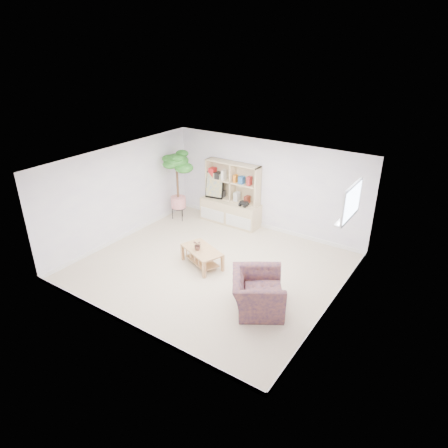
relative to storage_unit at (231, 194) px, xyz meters
The scene contains 14 objects.
floor 2.58m from the storage_unit, 66.95° to the right, with size 5.50×5.00×0.01m, color #C8B597.
ceiling 2.88m from the storage_unit, 66.95° to the right, with size 5.50×5.00×0.01m, color silver.
walls 2.46m from the storage_unit, 66.95° to the right, with size 5.51×5.01×2.40m.
baseboard 2.56m from the storage_unit, 66.95° to the right, with size 5.50×5.00×0.10m, color white, non-canonical shape.
window 4.19m from the storage_unit, 24.00° to the right, with size 0.10×0.98×0.68m, color white, non-canonical shape.
window_sill 4.06m from the storage_unit, 24.35° to the right, with size 0.14×1.00×0.04m, color white.
storage_unit is the anchor object (origin of this frame).
poster 0.53m from the storage_unit, behind, with size 0.52×0.12×0.72m, color yellow, non-canonical shape.
toy_truck 0.52m from the storage_unit, 11.82° to the right, with size 0.29×0.20×0.15m, color black, non-canonical shape.
coffee_table 2.48m from the storage_unit, 72.47° to the right, with size 1.00×0.55×0.41m, color #B0774B, non-canonical shape.
table_plant 2.47m from the storage_unit, 74.19° to the right, with size 0.22×0.19×0.24m, color #235625.
floor_tree 1.48m from the storage_unit, 155.87° to the right, with size 0.72×0.72×1.97m, color #216516, non-canonical shape.
armchair 3.93m from the storage_unit, 49.46° to the right, with size 1.09×0.95×0.81m, color #1A193E.
sill_plant 4.09m from the storage_unit, 24.41° to the right, with size 0.13×0.10×0.23m, color #216516.
Camera 1 is at (4.54, -6.27, 4.72)m, focal length 32.00 mm.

